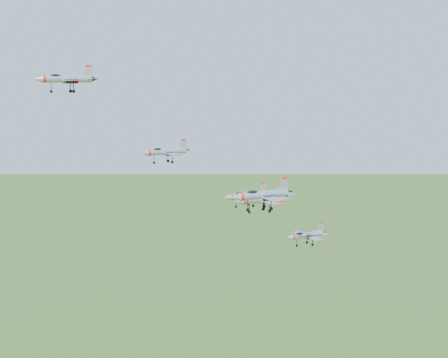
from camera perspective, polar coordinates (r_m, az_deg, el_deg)
jet_lead at (r=126.62m, az=-14.31°, el=8.87°), size 13.00×10.79×3.47m
jet_left_high at (r=122.41m, az=-5.41°, el=2.52°), size 11.00×9.09×2.94m
jet_right_high at (r=117.72m, az=3.46°, el=-1.44°), size 14.06×11.68×3.76m
jet_left_low at (r=146.01m, az=2.05°, el=-1.51°), size 12.86×10.66×3.44m
jet_right_low at (r=132.41m, az=3.43°, el=-1.84°), size 13.70×11.37×3.66m
jet_trail at (r=155.46m, az=7.50°, el=-5.10°), size 12.62×10.44×3.37m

